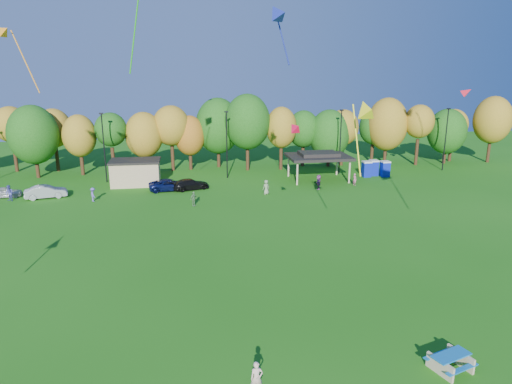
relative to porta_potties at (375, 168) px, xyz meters
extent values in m
plane|color=#19600F|center=(-22.46, -37.79, -1.10)|extent=(160.00, 160.00, 0.00)
cylinder|color=black|center=(-50.50, 11.13, 0.96)|extent=(0.50, 0.50, 4.12)
ellipsoid|color=olive|center=(-50.50, 11.13, 5.76)|extent=(4.78, 4.78, 5.18)
cylinder|color=black|center=(-46.22, 6.40, 0.68)|extent=(0.50, 0.50, 3.56)
ellipsoid|color=#144C0F|center=(-46.22, 6.40, 4.84)|extent=(6.62, 6.62, 8.00)
cylinder|color=black|center=(-44.59, 10.46, 0.80)|extent=(0.50, 0.50, 3.79)
ellipsoid|color=olive|center=(-44.59, 10.46, 5.22)|extent=(4.94, 4.94, 5.58)
cylinder|color=black|center=(-40.48, 7.22, 0.57)|extent=(0.50, 0.50, 3.34)
ellipsoid|color=olive|center=(-40.48, 7.22, 4.47)|extent=(4.61, 4.61, 5.88)
cylinder|color=black|center=(-36.19, 7.05, 0.81)|extent=(0.50, 0.50, 3.82)
ellipsoid|color=#144C0F|center=(-36.19, 7.05, 5.26)|extent=(4.43, 4.43, 4.73)
cylinder|color=black|center=(-31.77, 7.71, 0.53)|extent=(0.50, 0.50, 3.25)
ellipsoid|color=olive|center=(-31.77, 7.71, 4.32)|extent=(5.33, 5.33, 6.53)
cylinder|color=black|center=(-27.92, 8.28, 0.88)|extent=(0.50, 0.50, 3.96)
ellipsoid|color=olive|center=(-27.92, 8.28, 5.51)|extent=(5.31, 5.31, 5.82)
cylinder|color=black|center=(-25.31, 8.55, 0.43)|extent=(0.50, 0.50, 3.05)
ellipsoid|color=#995914|center=(-25.31, 8.55, 3.98)|extent=(4.54, 4.54, 5.87)
cylinder|color=black|center=(-21.04, 9.74, 0.79)|extent=(0.50, 0.50, 3.77)
ellipsoid|color=#144C0F|center=(-21.04, 9.74, 5.19)|extent=(6.69, 6.69, 8.35)
cylinder|color=black|center=(-17.00, 6.74, 1.04)|extent=(0.50, 0.50, 4.28)
ellipsoid|color=#144C0F|center=(-17.00, 6.74, 6.04)|extent=(6.64, 6.64, 8.01)
cylinder|color=black|center=(-12.05, 6.42, 0.78)|extent=(0.50, 0.50, 3.76)
ellipsoid|color=olive|center=(-12.05, 6.42, 5.17)|extent=(4.49, 4.49, 6.02)
cylinder|color=black|center=(-8.18, 8.46, 0.62)|extent=(0.50, 0.50, 3.43)
ellipsoid|color=#144C0F|center=(-8.18, 8.46, 4.62)|extent=(4.77, 4.77, 5.63)
cylinder|color=black|center=(-4.35, 7.60, 0.38)|extent=(0.50, 0.50, 2.95)
ellipsoid|color=#144C0F|center=(-4.35, 7.60, 3.83)|extent=(6.14, 6.14, 7.54)
cylinder|color=black|center=(-2.08, 8.07, 0.66)|extent=(0.50, 0.50, 3.52)
ellipsoid|color=olive|center=(-2.08, 8.07, 4.77)|extent=(4.78, 4.78, 5.53)
cylinder|color=black|center=(3.60, 9.72, 0.60)|extent=(0.50, 0.50, 3.39)
ellipsoid|color=#144C0F|center=(3.60, 9.72, 4.55)|extent=(4.54, 4.54, 5.46)
cylinder|color=black|center=(5.24, 8.44, 0.76)|extent=(0.50, 0.50, 3.72)
ellipsoid|color=olive|center=(5.24, 8.44, 5.10)|extent=(6.32, 6.32, 8.24)
cylinder|color=black|center=(9.52, 6.48, 0.93)|extent=(0.50, 0.50, 4.06)
ellipsoid|color=olive|center=(9.52, 6.48, 5.67)|extent=(4.50, 4.50, 5.13)
cylinder|color=black|center=(14.61, 7.01, 0.43)|extent=(0.50, 0.50, 3.05)
ellipsoid|color=#144C0F|center=(14.61, 7.01, 3.99)|extent=(5.97, 5.97, 7.05)
cylinder|color=black|center=(16.52, 8.56, 0.68)|extent=(0.50, 0.50, 3.55)
ellipsoid|color=olive|center=(16.52, 8.56, 4.83)|extent=(4.60, 4.60, 4.99)
cylinder|color=black|center=(22.04, 6.72, 0.94)|extent=(0.50, 0.50, 4.07)
ellipsoid|color=olive|center=(22.04, 6.72, 5.68)|extent=(5.83, 5.83, 7.42)
cylinder|color=black|center=(-36.46, 2.21, 3.40)|extent=(0.16, 0.16, 9.00)
cube|color=black|center=(-36.46, 2.21, 7.90)|extent=(0.50, 0.25, 0.18)
cylinder|color=black|center=(-20.46, 2.21, 3.40)|extent=(0.16, 0.16, 9.00)
cube|color=black|center=(-20.46, 2.21, 7.90)|extent=(0.50, 0.25, 0.18)
cylinder|color=black|center=(-4.46, 2.21, 3.40)|extent=(0.16, 0.16, 9.00)
cube|color=black|center=(-4.46, 2.21, 7.90)|extent=(0.50, 0.25, 0.18)
cylinder|color=black|center=(11.54, 2.21, 3.40)|extent=(0.16, 0.16, 9.00)
cube|color=black|center=(11.54, 2.21, 7.90)|extent=(0.50, 0.25, 0.18)
cube|color=tan|center=(-32.46, 0.21, 0.40)|extent=(6.00, 4.00, 3.00)
cube|color=black|center=(-32.46, 0.21, 2.03)|extent=(6.30, 4.30, 0.25)
cylinder|color=tan|center=(-11.96, -3.29, 0.40)|extent=(0.24, 0.24, 3.00)
cylinder|color=tan|center=(-4.96, -3.29, 0.40)|extent=(0.24, 0.24, 3.00)
cylinder|color=tan|center=(-11.96, 1.71, 0.40)|extent=(0.24, 0.24, 3.00)
cylinder|color=tan|center=(-4.96, 1.71, 0.40)|extent=(0.24, 0.24, 3.00)
cube|color=black|center=(-8.46, -0.79, 2.05)|extent=(8.20, 6.20, 0.35)
cube|color=black|center=(-8.46, -0.79, 2.45)|extent=(5.00, 3.50, 0.45)
cube|color=#0C1D9F|center=(-1.30, -0.11, -0.10)|extent=(1.10, 1.10, 2.00)
cube|color=silver|center=(-1.30, -0.11, 0.99)|extent=(1.15, 1.15, 0.18)
cube|color=#0C1D9F|center=(0.00, 0.50, -0.10)|extent=(1.10, 1.10, 2.00)
cube|color=silver|center=(0.00, 0.50, 0.99)|extent=(1.15, 1.15, 0.18)
cube|color=#0C1D9F|center=(1.30, -0.39, -0.10)|extent=(1.10, 1.10, 2.00)
cube|color=silver|center=(1.30, -0.39, 0.99)|extent=(1.15, 1.15, 0.18)
cube|color=tan|center=(-14.30, -41.31, -0.70)|extent=(0.62, 1.56, 0.80)
cube|color=tan|center=(-12.94, -40.86, -0.70)|extent=(0.62, 1.56, 0.80)
cube|color=#1264A4|center=(-13.62, -41.08, -0.27)|extent=(2.15, 1.41, 0.07)
cube|color=#1264A4|center=(-13.41, -41.74, -0.61)|extent=(1.98, 0.88, 0.06)
cube|color=#1264A4|center=(-13.83, -40.43, -0.61)|extent=(1.98, 0.88, 0.06)
imported|color=beige|center=(-23.29, -41.24, -0.31)|extent=(0.59, 0.39, 1.58)
imported|color=beige|center=(-47.02, -3.85, -0.46)|extent=(3.99, 2.28, 1.28)
imported|color=#A2A3A8|center=(-42.16, -4.82, -0.34)|extent=(4.83, 2.63, 1.51)
imported|color=#0B1342|center=(-28.13, -3.51, -0.40)|extent=(5.28, 2.88, 1.40)
imported|color=black|center=(-25.60, -3.50, -0.42)|extent=(5.05, 3.34, 1.36)
imported|color=#55814F|center=(-25.38, -10.76, -0.28)|extent=(0.98, 0.95, 1.64)
imported|color=#494AA1|center=(-45.86, -5.49, -0.18)|extent=(1.14, 1.10, 1.84)
imported|color=#973F86|center=(-9.87, -5.86, -0.17)|extent=(1.07, 1.80, 1.85)
imported|color=#5C4CA8|center=(-36.52, -7.11, -0.30)|extent=(0.96, 1.18, 1.59)
imported|color=#BF5A7C|center=(-4.69, -4.56, -0.31)|extent=(0.57, 0.67, 1.57)
imported|color=gray|center=(-16.72, -7.21, -0.21)|extent=(1.02, 0.88, 1.77)
cylinder|color=orange|center=(-38.08, -19.64, 13.85)|extent=(1.77, 0.54, 4.73)
cone|color=red|center=(5.01, -11.61, 10.91)|extent=(1.83, 1.79, 1.48)
cone|color=navy|center=(-19.16, -24.27, 17.28)|extent=(2.06, 2.15, 1.70)
cylinder|color=navy|center=(-18.45, -23.30, 15.48)|extent=(0.95, 1.23, 3.79)
cone|color=red|center=(-18.55, -27.91, 9.38)|extent=(1.18, 1.32, 1.11)
cone|color=yellow|center=(-14.65, -30.92, 10.87)|extent=(1.45, 1.85, 1.73)
cylinder|color=yellow|center=(-14.52, -29.43, 8.62)|extent=(0.26, 1.81, 4.73)
cylinder|color=green|center=(-29.19, -24.02, 16.27)|extent=(1.53, 2.08, 6.61)
camera|label=1|loc=(-26.11, -58.84, 13.20)|focal=32.00mm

